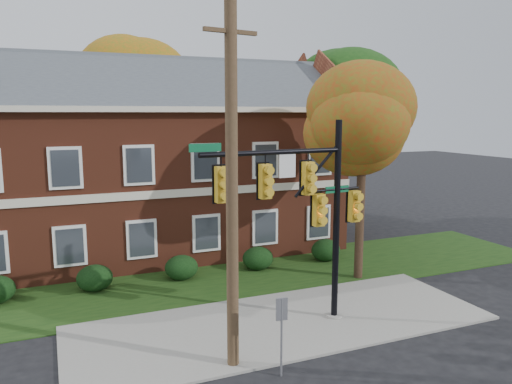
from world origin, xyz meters
name	(u,v)px	position (x,y,z in m)	size (l,w,h in m)	color
ground	(297,336)	(0.00, 0.00, 0.00)	(120.00, 120.00, 0.00)	black
sidewalk	(283,323)	(0.00, 1.00, 0.04)	(14.00, 5.00, 0.08)	gray
grass_strip	(232,278)	(0.00, 6.00, 0.02)	(30.00, 6.00, 0.04)	#193811
apartment_building	(153,153)	(-2.00, 11.95, 4.99)	(18.80, 8.80, 9.74)	brown
hedge_left	(95,278)	(-5.50, 6.70, 0.53)	(1.40, 1.26, 1.05)	black
hedge_center	(181,268)	(-2.00, 6.70, 0.53)	(1.40, 1.26, 1.05)	black
hedge_right	(258,258)	(1.50, 6.70, 0.53)	(1.40, 1.26, 1.05)	black
hedge_far_right	(326,250)	(5.00, 6.70, 0.53)	(1.40, 1.26, 1.05)	black
tree_near_right	(370,120)	(5.22, 3.87, 6.67)	(4.50, 4.25, 8.58)	black
tree_right_rear	(339,93)	(9.31, 12.81, 8.12)	(6.30, 5.95, 10.62)	black
tree_far_rear	(148,84)	(-0.66, 19.79, 8.84)	(6.84, 6.46, 11.52)	black
traffic_signal	(306,201)	(0.58, 0.59, 4.19)	(6.04, 0.81, 6.75)	gray
utility_pole	(232,191)	(-2.50, -1.00, 4.94)	(1.51, 0.37, 9.74)	#463621
sign_post	(282,324)	(-1.50, -2.00, 1.49)	(0.32, 0.08, 2.19)	slate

